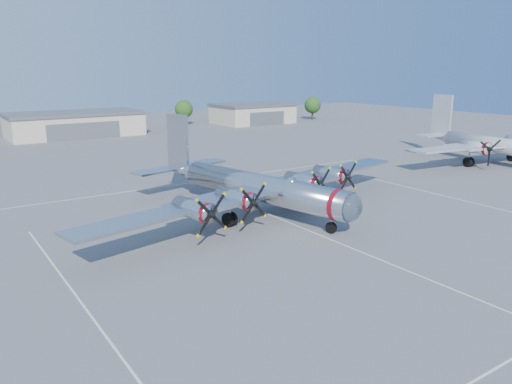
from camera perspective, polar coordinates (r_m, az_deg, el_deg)
ground at (r=47.18m, az=6.47°, el=-4.59°), size 260.00×260.00×0.00m
parking_lines at (r=45.94m, az=7.89°, el=-5.15°), size 60.00×50.08×0.01m
hangar_center at (r=120.05m, az=-19.98°, el=7.32°), size 28.60×14.60×5.40m
hangar_east at (r=139.74m, az=-0.39°, el=8.99°), size 20.60×14.60×5.40m
tree_east at (r=135.90m, az=-8.25°, el=9.34°), size 4.80×4.80×6.64m
tree_far_east at (r=150.12m, az=6.49°, el=9.83°), size 4.80×4.80×6.64m
main_bomber_b29 at (r=53.34m, az=-0.39°, el=-2.29°), size 48.63×38.06×9.60m
twin_engine_east at (r=89.23m, az=24.55°, el=3.08°), size 35.49×27.40×10.43m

